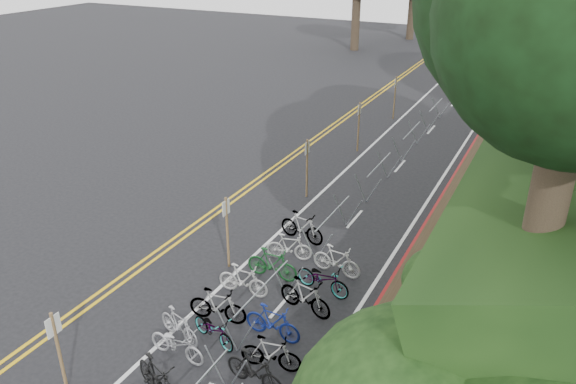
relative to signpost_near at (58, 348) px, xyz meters
name	(u,v)px	position (x,y,z in m)	size (l,w,h in m)	color
ground	(107,353)	(-0.13, 1.45, -1.32)	(120.00, 120.00, 0.00)	black
road_markings	(298,205)	(0.50, 11.55, -1.32)	(7.47, 80.00, 0.01)	gold
red_curb	(435,211)	(5.57, 13.45, -1.27)	(0.25, 28.00, 0.10)	maroon
bike_racks_rest	(379,171)	(2.87, 14.45, -0.47)	(1.14, 23.00, 1.17)	#8D929B
signpost_near	(58,348)	(0.00, 0.00, 0.00)	(0.08, 0.40, 2.30)	brown
signposts_rest	(335,142)	(0.47, 15.45, 0.11)	(0.08, 18.40, 2.50)	brown
bike_front	(179,325)	(1.24, 2.77, -0.85)	(1.56, 0.44, 0.94)	#9E9EA3
bike_valet	(240,327)	(2.76, 3.38, -0.82)	(3.03, 12.55, 1.09)	slate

